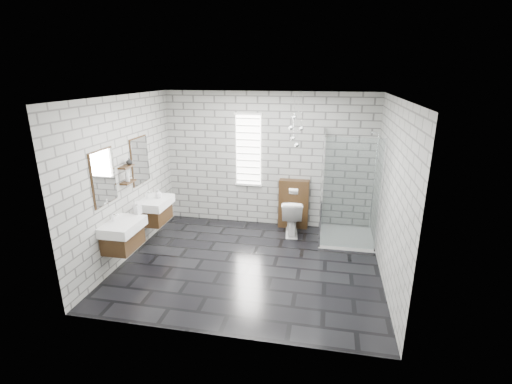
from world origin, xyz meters
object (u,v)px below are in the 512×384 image
(vanity_right, at_px, (153,203))
(shower_enclosure, at_px, (342,216))
(vanity_left, at_px, (121,227))
(cistern_panel, at_px, (294,204))
(toilet, at_px, (292,216))

(vanity_right, distance_m, shower_enclosure, 3.48)
(vanity_left, height_order, vanity_right, same)
(cistern_panel, bearing_deg, vanity_left, -136.81)
(cistern_panel, xyz_separation_m, toilet, (0.00, -0.34, -0.14))
(shower_enclosure, distance_m, toilet, 0.98)
(vanity_left, height_order, cistern_panel, vanity_left)
(vanity_right, distance_m, toilet, 2.63)
(vanity_left, relative_size, cistern_panel, 1.57)
(vanity_right, relative_size, cistern_panel, 1.57)
(vanity_right, bearing_deg, cistern_panel, 25.87)
(vanity_left, xyz_separation_m, vanity_right, (0.00, 1.12, 0.00))
(shower_enclosure, bearing_deg, cistern_panel, 151.48)
(vanity_left, height_order, toilet, vanity_left)
(vanity_right, bearing_deg, toilet, 19.16)
(toilet, bearing_deg, vanity_left, 32.65)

